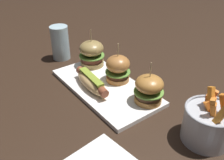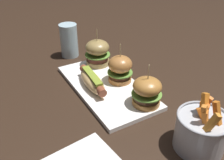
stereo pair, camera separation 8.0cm
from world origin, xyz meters
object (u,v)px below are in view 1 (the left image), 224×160
(hot_dog, at_px, (91,82))
(slider_right, at_px, (149,89))
(slider_center, at_px, (118,68))
(fries_bucket, at_px, (208,124))
(platter_main, at_px, (105,87))
(slider_left, at_px, (92,53))
(water_glass, at_px, (60,43))

(hot_dog, xyz_separation_m, slider_right, (0.17, 0.10, 0.02))
(slider_center, xyz_separation_m, slider_right, (0.16, -0.00, -0.00))
(hot_dog, xyz_separation_m, fries_bucket, (0.36, 0.12, 0.01))
(platter_main, height_order, hot_dog, hot_dog)
(fries_bucket, bearing_deg, slider_right, -175.15)
(hot_dog, bearing_deg, slider_left, 146.45)
(slider_center, height_order, fries_bucket, slider_center)
(slider_left, height_order, fries_bucket, slider_left)
(fries_bucket, xyz_separation_m, water_glass, (-0.65, -0.08, 0.02))
(slider_left, xyz_separation_m, slider_right, (0.30, 0.01, -0.01))
(fries_bucket, bearing_deg, platter_main, -168.69)
(platter_main, xyz_separation_m, hot_dog, (-0.01, -0.05, 0.03))
(slider_center, bearing_deg, platter_main, -88.45)
(platter_main, height_order, slider_right, slider_right)
(water_glass, bearing_deg, slider_right, 7.87)
(platter_main, relative_size, slider_left, 2.80)
(slider_left, distance_m, slider_right, 0.30)
(hot_dog, height_order, water_glass, water_glass)
(platter_main, bearing_deg, hot_dog, -106.12)
(platter_main, height_order, slider_center, slider_center)
(slider_center, bearing_deg, hot_dog, -96.57)
(slider_right, height_order, water_glass, slider_right)
(platter_main, bearing_deg, slider_right, 19.11)
(platter_main, bearing_deg, fries_bucket, 11.31)
(platter_main, relative_size, slider_center, 2.91)
(hot_dog, xyz_separation_m, slider_center, (0.01, 0.10, 0.02))
(platter_main, xyz_separation_m, slider_left, (-0.15, 0.05, 0.06))
(slider_right, bearing_deg, water_glass, -172.13)
(slider_center, distance_m, fries_bucket, 0.35)
(slider_center, xyz_separation_m, fries_bucket, (0.35, 0.01, -0.01))
(slider_center, height_order, slider_right, slider_center)
(hot_dog, relative_size, water_glass, 1.32)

